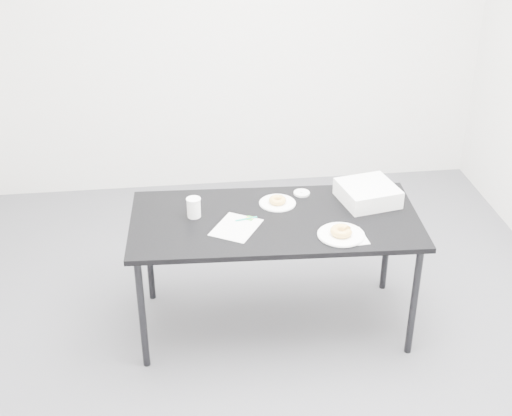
{
  "coord_description": "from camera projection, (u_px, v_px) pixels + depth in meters",
  "views": [
    {
      "loc": [
        -0.43,
        -3.28,
        2.71
      ],
      "look_at": [
        -0.02,
        0.02,
        0.85
      ],
      "focal_mm": 50.0,
      "sensor_mm": 36.0,
      "label": 1
    }
  ],
  "objects": [
    {
      "name": "floor",
      "position": [
        260.0,
        335.0,
        4.21
      ],
      "size": [
        4.0,
        4.0,
        0.0
      ],
      "primitive_type": "plane",
      "color": "#4D4D52",
      "rests_on": "ground"
    },
    {
      "name": "plate_far",
      "position": [
        277.0,
        203.0,
        4.1
      ],
      "size": [
        0.21,
        0.21,
        0.01
      ],
      "primitive_type": "cylinder",
      "color": "white",
      "rests_on": "table"
    },
    {
      "name": "table",
      "position": [
        275.0,
        227.0,
        3.98
      ],
      "size": [
        1.64,
        0.83,
        0.73
      ],
      "rotation": [
        0.0,
        0.0,
        -0.05
      ],
      "color": "black",
      "rests_on": "floor"
    },
    {
      "name": "logo_patch",
      "position": [
        250.0,
        218.0,
        3.95
      ],
      "size": [
        0.06,
        0.06,
        0.0
      ],
      "primitive_type": "cube",
      "rotation": [
        0.0,
        0.0,
        -0.53
      ],
      "color": "green",
      "rests_on": "scorecard"
    },
    {
      "name": "donut_far",
      "position": [
        278.0,
        200.0,
        4.09
      ],
      "size": [
        0.12,
        0.12,
        0.03
      ],
      "primitive_type": "torus",
      "rotation": [
        0.0,
        0.0,
        0.3
      ],
      "color": "gold",
      "rests_on": "plate_far"
    },
    {
      "name": "wall_back",
      "position": [
        226.0,
        20.0,
        5.29
      ],
      "size": [
        4.0,
        0.02,
        2.7
      ],
      "primitive_type": "cube",
      "color": "silver",
      "rests_on": "floor"
    },
    {
      "name": "napkin",
      "position": [
        349.0,
        237.0,
        3.77
      ],
      "size": [
        0.19,
        0.19,
        0.0
      ],
      "primitive_type": "cube",
      "rotation": [
        0.0,
        0.0,
        0.08
      ],
      "color": "white",
      "rests_on": "table"
    },
    {
      "name": "pen",
      "position": [
        246.0,
        219.0,
        3.94
      ],
      "size": [
        0.12,
        0.04,
        0.01
      ],
      "primitive_type": "cylinder",
      "rotation": [
        0.0,
        1.57,
        0.22
      ],
      "color": "#0D9981",
      "rests_on": "scorecard"
    },
    {
      "name": "coffee_cup",
      "position": [
        194.0,
        207.0,
        3.94
      ],
      "size": [
        0.08,
        0.08,
        0.11
      ],
      "primitive_type": "cylinder",
      "color": "white",
      "rests_on": "table"
    },
    {
      "name": "scorecard",
      "position": [
        236.0,
        227.0,
        3.87
      ],
      "size": [
        0.32,
        0.34,
        0.0
      ],
      "primitive_type": "cube",
      "rotation": [
        0.0,
        0.0,
        -0.53
      ],
      "color": "white",
      "rests_on": "table"
    },
    {
      "name": "donut_near",
      "position": [
        341.0,
        231.0,
        3.78
      ],
      "size": [
        0.13,
        0.13,
        0.04
      ],
      "primitive_type": "torus",
      "rotation": [
        0.0,
        0.0,
        -0.06
      ],
      "color": "gold",
      "rests_on": "plate_near"
    },
    {
      "name": "cup_lid",
      "position": [
        302.0,
        193.0,
        4.2
      ],
      "size": [
        0.09,
        0.09,
        0.01
      ],
      "primitive_type": "cylinder",
      "color": "white",
      "rests_on": "table"
    },
    {
      "name": "plate_near",
      "position": [
        341.0,
        235.0,
        3.79
      ],
      "size": [
        0.25,
        0.25,
        0.01
      ],
      "primitive_type": "cylinder",
      "color": "white",
      "rests_on": "napkin"
    },
    {
      "name": "bakery_box",
      "position": [
        368.0,
        193.0,
        4.11
      ],
      "size": [
        0.36,
        0.36,
        0.1
      ],
      "primitive_type": "cube",
      "rotation": [
        0.0,
        0.0,
        0.2
      ],
      "color": "white",
      "rests_on": "table"
    }
  ]
}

